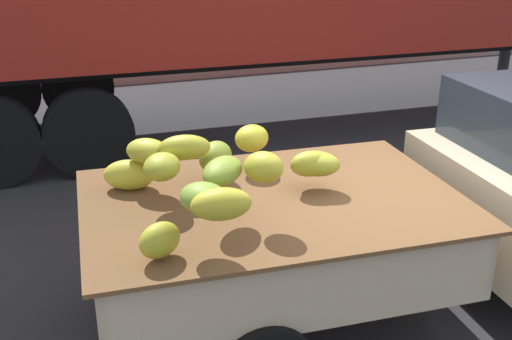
# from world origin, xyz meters

# --- Properties ---
(ground) EXTENTS (220.00, 220.00, 0.00)m
(ground) POSITION_xyz_m (0.00, 0.00, 0.00)
(ground) COLOR #28282B
(curb_strip) EXTENTS (80.00, 0.80, 0.16)m
(curb_strip) POSITION_xyz_m (0.00, 8.42, 0.08)
(curb_strip) COLOR gray
(curb_strip) RESTS_ON ground
(pickup_truck) EXTENTS (4.83, 2.09, 1.70)m
(pickup_truck) POSITION_xyz_m (0.62, -0.12, 0.89)
(pickup_truck) COLOR #CCB793
(pickup_truck) RESTS_ON ground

